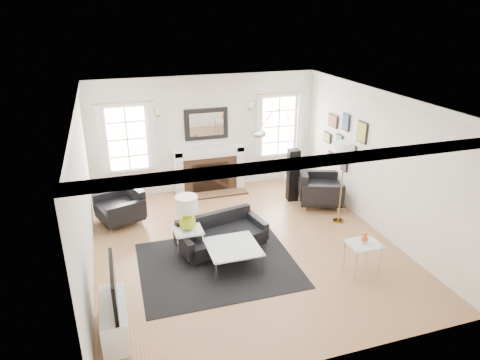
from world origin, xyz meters
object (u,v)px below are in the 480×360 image
object	(u,v)px
gourd_lamp	(187,211)
fireplace	(209,170)
armchair_right	(317,189)
sofa	(220,235)
coffee_table	(233,248)
armchair_left	(122,207)
arc_floor_lamp	(276,148)

from	to	relation	value
gourd_lamp	fireplace	bearing A→B (deg)	68.96
armchair_right	gourd_lamp	world-z (taller)	gourd_lamp
fireplace	sofa	distance (m)	2.79
armchair_right	coffee_table	size ratio (longest dim) A/B	1.47
armchair_left	arc_floor_lamp	world-z (taller)	arc_floor_lamp
fireplace	armchair_right	bearing A→B (deg)	-36.04
armchair_right	arc_floor_lamp	xyz separation A→B (m)	(-0.67, 0.87, 0.78)
gourd_lamp	arc_floor_lamp	size ratio (longest dim) A/B	0.29
armchair_left	coffee_table	distance (m)	2.85
fireplace	sofa	xyz separation A→B (m)	(-0.47, -2.73, -0.26)
armchair_left	arc_floor_lamp	size ratio (longest dim) A/B	0.52
sofa	gourd_lamp	world-z (taller)	gourd_lamp
armchair_left	gourd_lamp	bearing A→B (deg)	-58.45
coffee_table	arc_floor_lamp	size ratio (longest dim) A/B	0.41
gourd_lamp	armchair_left	bearing A→B (deg)	121.55
armchair_right	arc_floor_lamp	size ratio (longest dim) A/B	0.60
sofa	armchair_right	size ratio (longest dim) A/B	1.33
armchair_right	arc_floor_lamp	bearing A→B (deg)	127.88
armchair_left	gourd_lamp	size ratio (longest dim) A/B	1.79
coffee_table	gourd_lamp	world-z (taller)	gourd_lamp
armchair_left	arc_floor_lamp	xyz separation A→B (m)	(3.60, 0.41, 0.83)
armchair_left	sofa	bearing A→B (deg)	-44.42
coffee_table	armchair_right	bearing A→B (deg)	35.35
fireplace	gourd_lamp	distance (m)	3.04
sofa	armchair_right	xyz separation A→B (m)	(2.60, 1.18, 0.11)
sofa	arc_floor_lamp	bearing A→B (deg)	46.77
armchair_right	arc_floor_lamp	world-z (taller)	arc_floor_lamp
gourd_lamp	coffee_table	bearing A→B (deg)	-38.66
gourd_lamp	arc_floor_lamp	xyz separation A→B (m)	(2.54, 2.13, 0.26)
fireplace	armchair_left	world-z (taller)	fireplace
fireplace	gourd_lamp	size ratio (longest dim) A/B	2.67
fireplace	gourd_lamp	world-z (taller)	gourd_lamp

